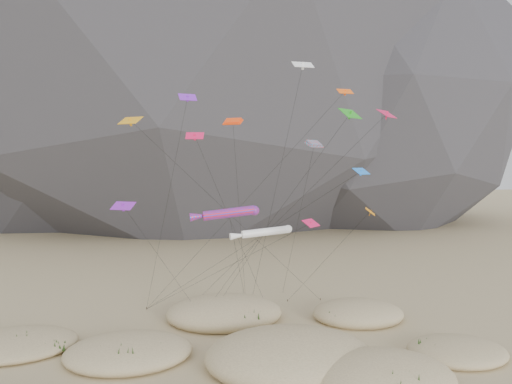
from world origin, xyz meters
TOP-DOWN VIEW (x-y plane):
  - ground at (0.00, 0.00)m, footprint 500.00×500.00m
  - dunes at (-2.66, 3.52)m, footprint 52.76×37.44m
  - dune_grass at (-1.35, 3.77)m, footprint 41.75×27.85m
  - kite_stakes at (0.78, 23.32)m, footprint 22.82×6.00m
  - rainbow_tube_kite at (-1.76, 12.37)m, footprint 7.96×12.41m
  - white_tube_kite at (1.70, 10.14)m, footprint 7.35×11.08m
  - orange_parafoil at (-0.43, 16.49)m, footprint 4.34×11.33m
  - multi_parafoil at (7.56, 11.64)m, footprint 2.38×17.48m
  - delta_kites at (3.79, 10.91)m, footprint 31.05×20.22m

SIDE VIEW (x-z plane):
  - ground at x=0.00m, z-range 0.00..0.00m
  - kite_stakes at x=0.78m, z-range 0.00..0.30m
  - dunes at x=-2.66m, z-range -1.32..2.82m
  - dune_grass at x=-1.35m, z-range 0.11..1.54m
  - white_tube_kite at x=1.70m, z-range 5.30..17.22m
  - rainbow_tube_kite at x=-1.76m, z-range 6.12..20.01m
  - delta_kites at x=3.79m, z-range 5.41..34.65m
  - multi_parafoil at x=7.56m, z-range 9.69..30.54m
  - orange_parafoil at x=-0.43m, z-range 10.98..34.46m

